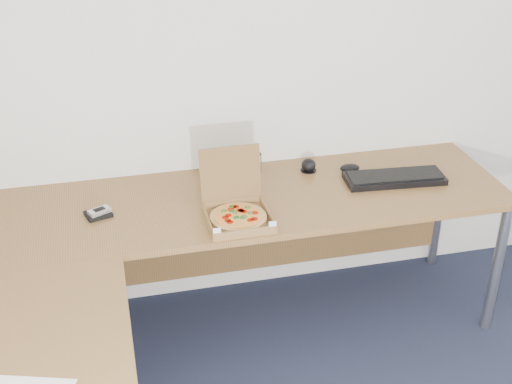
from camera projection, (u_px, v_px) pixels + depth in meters
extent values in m
cube|color=brown|center=(239.00, 201.00, 3.12)|extent=(2.50, 0.70, 0.03)
cylinder|color=gray|center=(439.00, 209.00, 3.79)|extent=(0.05, 0.05, 0.70)
cube|color=olive|center=(238.00, 221.00, 2.92)|extent=(0.27, 0.27, 0.01)
cube|color=olive|center=(231.00, 176.00, 2.99)|extent=(0.27, 0.05, 0.27)
cylinder|color=tan|center=(238.00, 218.00, 2.92)|extent=(0.24, 0.24, 0.02)
cylinder|color=#B23A23|center=(238.00, 216.00, 2.91)|extent=(0.21, 0.21, 0.00)
cylinder|color=white|center=(255.00, 164.00, 3.30)|extent=(0.06, 0.06, 0.11)
cube|color=black|center=(394.00, 178.00, 3.26)|extent=(0.49, 0.21, 0.03)
ellipsoid|color=black|center=(350.00, 168.00, 3.35)|extent=(0.11, 0.08, 0.04)
cube|color=black|center=(98.00, 214.00, 2.97)|extent=(0.13, 0.12, 0.02)
cube|color=#B2B5BA|center=(99.00, 211.00, 2.95)|extent=(0.11, 0.08, 0.02)
ellipsoid|color=black|center=(309.00, 164.00, 3.35)|extent=(0.08, 0.08, 0.07)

